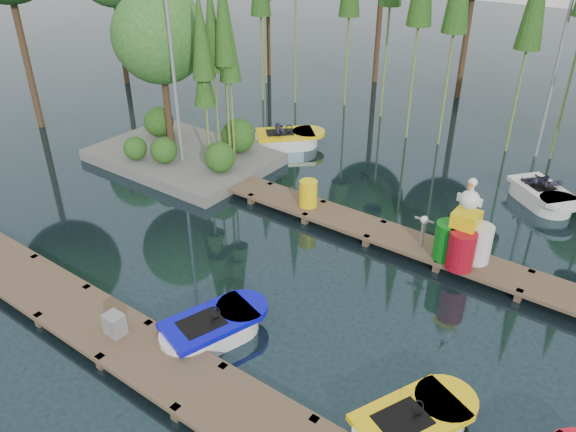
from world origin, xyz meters
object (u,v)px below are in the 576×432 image
Objects in this scene: island at (175,70)px; drum_cluster at (463,239)px; boat_blue at (212,329)px; utility_cabinet at (115,324)px; yellow_barrel at (308,193)px; boat_yellow_far at (286,139)px.

island is 11.04m from drum_cluster.
boat_blue is 2.01m from utility_cabinet.
drum_cluster is at bearing 55.23° from utility_cabinet.
yellow_barrel is at bearing 89.74° from utility_cabinet.
island is 2.97× the size of drum_cluster.
island reaches higher than utility_cabinet.
boat_yellow_far is 9.30m from drum_cluster.
drum_cluster reaches higher than boat_yellow_far.
boat_yellow_far is 1.24× the size of drum_cluster.
yellow_barrel is at bearing -71.37° from boat_yellow_far.
island is 10.32m from boat_blue.
boat_blue is 3.41× the size of yellow_barrel.
yellow_barrel is at bearing 121.57° from boat_blue.
boat_yellow_far is at bearing 51.60° from island.
drum_cluster is (3.28, 5.50, 0.73)m from boat_blue.
utility_cabinet is 7.00m from yellow_barrel.
drum_cluster is at bearing -50.49° from boat_yellow_far.
island is 13.92× the size of utility_cabinet.
drum_cluster is (4.75, 6.84, 0.43)m from utility_cabinet.
boat_yellow_far is 3.53× the size of yellow_barrel.
utility_cabinet is (6.03, -7.79, -2.64)m from island.
island is 2.49× the size of boat_blue.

